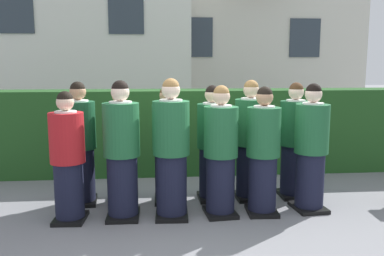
{
  "coord_description": "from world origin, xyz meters",
  "views": [
    {
      "loc": [
        -0.47,
        -4.92,
        1.87
      ],
      "look_at": [
        0.0,
        0.3,
        1.05
      ],
      "focal_mm": 38.82,
      "sensor_mm": 36.0,
      "label": 1
    }
  ],
  "objects_px": {
    "student_rear_row_1": "(121,148)",
    "student_rear_row_2": "(168,147)",
    "student_front_row_1": "(122,154)",
    "student_front_row_4": "(263,154)",
    "student_rear_row_5": "(294,143)",
    "student_in_red_blazer": "(68,160)",
    "student_front_row_2": "(171,152)",
    "student_rear_row_3": "(212,146)",
    "student_front_row_5": "(311,151)",
    "student_rear_row_0": "(80,146)",
    "student_front_row_3": "(221,154)",
    "student_rear_row_4": "(250,143)"
  },
  "relations": [
    {
      "from": "student_rear_row_2",
      "to": "student_rear_row_5",
      "type": "distance_m",
      "value": 1.77
    },
    {
      "from": "student_front_row_1",
      "to": "student_front_row_4",
      "type": "bearing_deg",
      "value": 0.0
    },
    {
      "from": "student_front_row_1",
      "to": "student_front_row_3",
      "type": "bearing_deg",
      "value": -0.35
    },
    {
      "from": "student_rear_row_3",
      "to": "student_rear_row_0",
      "type": "bearing_deg",
      "value": -179.68
    },
    {
      "from": "student_front_row_4",
      "to": "student_rear_row_1",
      "type": "relative_size",
      "value": 1.0
    },
    {
      "from": "student_in_red_blazer",
      "to": "student_front_row_2",
      "type": "xyz_separation_m",
      "value": [
        1.22,
        0.03,
        0.07
      ]
    },
    {
      "from": "student_front_row_2",
      "to": "student_rear_row_4",
      "type": "distance_m",
      "value": 1.26
    },
    {
      "from": "student_rear_row_1",
      "to": "student_rear_row_4",
      "type": "distance_m",
      "value": 1.75
    },
    {
      "from": "student_front_row_3",
      "to": "student_rear_row_3",
      "type": "bearing_deg",
      "value": 92.41
    },
    {
      "from": "student_front_row_3",
      "to": "student_rear_row_4",
      "type": "relative_size",
      "value": 0.98
    },
    {
      "from": "student_front_row_2",
      "to": "student_rear_row_2",
      "type": "xyz_separation_m",
      "value": [
        -0.03,
        0.58,
        -0.06
      ]
    },
    {
      "from": "student_rear_row_2",
      "to": "student_rear_row_3",
      "type": "xyz_separation_m",
      "value": [
        0.61,
        0.03,
        0.0
      ]
    },
    {
      "from": "student_front_row_1",
      "to": "student_front_row_4",
      "type": "height_order",
      "value": "student_front_row_1"
    },
    {
      "from": "student_front_row_4",
      "to": "student_rear_row_0",
      "type": "height_order",
      "value": "student_rear_row_0"
    },
    {
      "from": "student_front_row_3",
      "to": "student_rear_row_1",
      "type": "xyz_separation_m",
      "value": [
        -1.25,
        0.56,
        -0.01
      ]
    },
    {
      "from": "student_front_row_1",
      "to": "student_rear_row_5",
      "type": "bearing_deg",
      "value": 14.7
    },
    {
      "from": "student_front_row_4",
      "to": "student_in_red_blazer",
      "type": "bearing_deg",
      "value": -178.79
    },
    {
      "from": "student_rear_row_5",
      "to": "student_rear_row_4",
      "type": "bearing_deg",
      "value": -177.72
    },
    {
      "from": "student_front_row_5",
      "to": "student_front_row_2",
      "type": "bearing_deg",
      "value": -177.18
    },
    {
      "from": "student_rear_row_1",
      "to": "student_rear_row_4",
      "type": "bearing_deg",
      "value": 1.08
    },
    {
      "from": "student_front_row_1",
      "to": "student_front_row_3",
      "type": "height_order",
      "value": "student_front_row_1"
    },
    {
      "from": "student_rear_row_0",
      "to": "student_rear_row_2",
      "type": "relative_size",
      "value": 1.04
    },
    {
      "from": "student_rear_row_3",
      "to": "student_front_row_1",
      "type": "bearing_deg",
      "value": -153.23
    },
    {
      "from": "student_front_row_5",
      "to": "student_rear_row_3",
      "type": "height_order",
      "value": "student_front_row_5"
    },
    {
      "from": "student_rear_row_0",
      "to": "student_rear_row_2",
      "type": "bearing_deg",
      "value": -1.21
    },
    {
      "from": "student_front_row_2",
      "to": "student_in_red_blazer",
      "type": "bearing_deg",
      "value": -178.7
    },
    {
      "from": "student_in_red_blazer",
      "to": "student_rear_row_3",
      "type": "height_order",
      "value": "student_rear_row_3"
    },
    {
      "from": "student_front_row_4",
      "to": "student_rear_row_5",
      "type": "bearing_deg",
      "value": 45.37
    },
    {
      "from": "student_in_red_blazer",
      "to": "student_front_row_4",
      "type": "xyz_separation_m",
      "value": [
        2.35,
        0.05,
        0.02
      ]
    },
    {
      "from": "student_rear_row_5",
      "to": "student_rear_row_1",
      "type": "bearing_deg",
      "value": -178.6
    },
    {
      "from": "student_front_row_5",
      "to": "student_rear_row_1",
      "type": "distance_m",
      "value": 2.47
    },
    {
      "from": "student_front_row_1",
      "to": "student_rear_row_4",
      "type": "distance_m",
      "value": 1.8
    },
    {
      "from": "student_rear_row_1",
      "to": "student_rear_row_2",
      "type": "distance_m",
      "value": 0.62
    },
    {
      "from": "student_front_row_1",
      "to": "student_rear_row_3",
      "type": "xyz_separation_m",
      "value": [
        1.17,
        0.59,
        -0.05
      ]
    },
    {
      "from": "student_rear_row_3",
      "to": "student_rear_row_4",
      "type": "relative_size",
      "value": 0.96
    },
    {
      "from": "student_rear_row_1",
      "to": "student_rear_row_5",
      "type": "bearing_deg",
      "value": 1.4
    },
    {
      "from": "student_front_row_3",
      "to": "student_rear_row_3",
      "type": "relative_size",
      "value": 1.02
    },
    {
      "from": "student_front_row_2",
      "to": "student_rear_row_0",
      "type": "xyz_separation_m",
      "value": [
        -1.19,
        0.6,
        -0.03
      ]
    },
    {
      "from": "student_front_row_4",
      "to": "student_rear_row_3",
      "type": "distance_m",
      "value": 0.81
    },
    {
      "from": "student_front_row_1",
      "to": "student_rear_row_1",
      "type": "bearing_deg",
      "value": 95.55
    },
    {
      "from": "student_rear_row_0",
      "to": "student_front_row_4",
      "type": "bearing_deg",
      "value": -14.07
    },
    {
      "from": "student_rear_row_2",
      "to": "student_rear_row_3",
      "type": "bearing_deg",
      "value": 3.24
    },
    {
      "from": "student_front_row_5",
      "to": "student_front_row_4",
      "type": "bearing_deg",
      "value": -174.15
    },
    {
      "from": "student_rear_row_1",
      "to": "student_rear_row_4",
      "type": "xyz_separation_m",
      "value": [
        1.75,
        0.03,
        0.03
      ]
    },
    {
      "from": "student_front_row_4",
      "to": "student_rear_row_3",
      "type": "bearing_deg",
      "value": 133.23
    },
    {
      "from": "student_front_row_1",
      "to": "student_rear_row_4",
      "type": "relative_size",
      "value": 1.01
    },
    {
      "from": "student_in_red_blazer",
      "to": "student_rear_row_2",
      "type": "bearing_deg",
      "value": 26.99
    },
    {
      "from": "student_in_red_blazer",
      "to": "student_front_row_3",
      "type": "height_order",
      "value": "student_front_row_3"
    },
    {
      "from": "student_rear_row_0",
      "to": "student_front_row_2",
      "type": "bearing_deg",
      "value": -26.98
    },
    {
      "from": "student_rear_row_1",
      "to": "student_front_row_4",
      "type": "bearing_deg",
      "value": -17.25
    }
  ]
}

